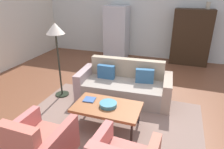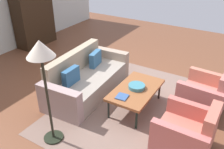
{
  "view_description": "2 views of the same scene",
  "coord_description": "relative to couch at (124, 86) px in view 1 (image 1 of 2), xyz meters",
  "views": [
    {
      "loc": [
        0.79,
        -3.54,
        2.36
      ],
      "look_at": [
        -0.41,
        -0.05,
        0.79
      ],
      "focal_mm": 32.17,
      "sensor_mm": 36.0,
      "label": 1
    },
    {
      "loc": [
        -3.81,
        -2.24,
        2.85
      ],
      "look_at": [
        -0.55,
        -0.28,
        0.75
      ],
      "focal_mm": 38.73,
      "sensor_mm": 36.0,
      "label": 2
    }
  ],
  "objects": [
    {
      "name": "ground_plane",
      "position": [
        0.3,
        -0.53,
        -0.29
      ],
      "size": [
        10.4,
        10.4,
        0.0
      ],
      "primitive_type": "plane",
      "color": "brown"
    },
    {
      "name": "couch",
      "position": [
        0.0,
        0.0,
        0.0
      ],
      "size": [
        2.15,
        1.01,
        0.86
      ],
      "rotation": [
        0.0,
        0.0,
        3.2
      ],
      "color": "gray",
      "rests_on": "ground"
    },
    {
      "name": "area_rug",
      "position": [
        0.0,
        -1.14,
        -0.28
      ],
      "size": [
        3.4,
        2.6,
        0.01
      ],
      "primitive_type": "cube",
      "color": "#80665A",
      "rests_on": "ground"
    },
    {
      "name": "book_stack",
      "position": [
        -0.38,
        -1.1,
        0.16
      ],
      "size": [
        0.23,
        0.21,
        0.02
      ],
      "color": "#33558E",
      "rests_on": "coffee_table"
    },
    {
      "name": "wall_back",
      "position": [
        0.3,
        3.3,
        1.11
      ],
      "size": [
        8.67,
        0.12,
        2.8
      ],
      "primitive_type": "cube",
      "color": "silver",
      "rests_on": "ground"
    },
    {
      "name": "cabinet",
      "position": [
        1.42,
        2.96,
        0.61
      ],
      "size": [
        1.2,
        0.51,
        1.8
      ],
      "color": "black",
      "rests_on": "ground"
    },
    {
      "name": "vase_tall",
      "position": [
        1.77,
        2.95,
        1.62
      ],
      "size": [
        0.13,
        0.13,
        0.21
      ],
      "primitive_type": "cylinder",
      "color": "#ABA58A",
      "rests_on": "cabinet"
    },
    {
      "name": "refrigerator",
      "position": [
        -1.11,
        2.85,
        0.64
      ],
      "size": [
        0.8,
        0.73,
        1.85
      ],
      "color": "#B7BABF",
      "rests_on": "ground"
    },
    {
      "name": "floor_lamp",
      "position": [
        -1.44,
        -0.41,
        1.16
      ],
      "size": [
        0.4,
        0.4,
        1.72
      ],
      "color": "black",
      "rests_on": "ground"
    },
    {
      "name": "coffee_table",
      "position": [
        0.0,
        -1.19,
        0.11
      ],
      "size": [
        1.2,
        0.7,
        0.44
      ],
      "color": "black",
      "rests_on": "ground"
    },
    {
      "name": "armchair_left",
      "position": [
        -0.6,
        -2.35,
        0.06
      ],
      "size": [
        0.81,
        0.81,
        0.88
      ],
      "rotation": [
        0.0,
        0.0,
        -0.02
      ],
      "color": "#2E1F1A",
      "rests_on": "ground"
    },
    {
      "name": "fruit_bowl",
      "position": [
        0.03,
        -1.19,
        0.18
      ],
      "size": [
        0.31,
        0.31,
        0.07
      ],
      "primitive_type": "cylinder",
      "color": "teal",
      "rests_on": "coffee_table"
    }
  ]
}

